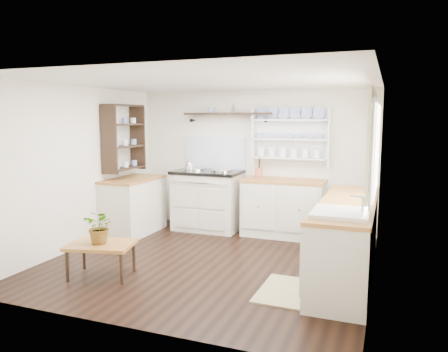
# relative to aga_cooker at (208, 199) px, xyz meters

# --- Properties ---
(floor) EXTENTS (4.00, 3.80, 0.01)m
(floor) POSITION_rel_aga_cooker_xyz_m (0.68, -1.57, -0.50)
(floor) COLOR black
(floor) RESTS_ON ground
(wall_back) EXTENTS (4.00, 0.02, 2.30)m
(wall_back) POSITION_rel_aga_cooker_xyz_m (0.68, 0.33, 0.65)
(wall_back) COLOR silver
(wall_back) RESTS_ON ground
(wall_right) EXTENTS (0.02, 3.80, 2.30)m
(wall_right) POSITION_rel_aga_cooker_xyz_m (2.68, -1.57, 0.65)
(wall_right) COLOR silver
(wall_right) RESTS_ON ground
(wall_left) EXTENTS (0.02, 3.80, 2.30)m
(wall_left) POSITION_rel_aga_cooker_xyz_m (-1.32, -1.57, 0.65)
(wall_left) COLOR silver
(wall_left) RESTS_ON ground
(ceiling) EXTENTS (4.00, 3.80, 0.01)m
(ceiling) POSITION_rel_aga_cooker_xyz_m (0.68, -1.57, 1.80)
(ceiling) COLOR white
(ceiling) RESTS_ON wall_back
(window) EXTENTS (0.08, 1.55, 1.22)m
(window) POSITION_rel_aga_cooker_xyz_m (2.63, -1.42, 1.06)
(window) COLOR white
(window) RESTS_ON wall_right
(aga_cooker) EXTENTS (1.11, 0.77, 1.02)m
(aga_cooker) POSITION_rel_aga_cooker_xyz_m (0.00, 0.00, 0.00)
(aga_cooker) COLOR beige
(aga_cooker) RESTS_ON floor
(back_cabinets) EXTENTS (1.27, 0.63, 0.90)m
(back_cabinets) POSITION_rel_aga_cooker_xyz_m (1.28, 0.03, -0.04)
(back_cabinets) COLOR beige
(back_cabinets) RESTS_ON floor
(right_cabinets) EXTENTS (0.62, 2.43, 0.90)m
(right_cabinets) POSITION_rel_aga_cooker_xyz_m (2.38, -1.47, -0.04)
(right_cabinets) COLOR beige
(right_cabinets) RESTS_ON floor
(belfast_sink) EXTENTS (0.55, 0.60, 0.45)m
(belfast_sink) POSITION_rel_aga_cooker_xyz_m (2.38, -2.22, 0.30)
(belfast_sink) COLOR white
(belfast_sink) RESTS_ON right_cabinets
(left_cabinets) EXTENTS (0.62, 1.13, 0.90)m
(left_cabinets) POSITION_rel_aga_cooker_xyz_m (-1.02, -0.67, -0.04)
(left_cabinets) COLOR beige
(left_cabinets) RESTS_ON floor
(plate_rack) EXTENTS (1.20, 0.22, 0.90)m
(plate_rack) POSITION_rel_aga_cooker_xyz_m (1.33, 0.29, 1.05)
(plate_rack) COLOR white
(plate_rack) RESTS_ON wall_back
(high_shelf) EXTENTS (1.50, 0.29, 0.16)m
(high_shelf) POSITION_rel_aga_cooker_xyz_m (0.28, 0.21, 1.41)
(high_shelf) COLOR black
(high_shelf) RESTS_ON wall_back
(left_shelving) EXTENTS (0.28, 0.80, 1.05)m
(left_shelving) POSITION_rel_aga_cooker_xyz_m (-1.16, -0.67, 1.05)
(left_shelving) COLOR black
(left_shelving) RESTS_ON wall_left
(kettle) EXTENTS (0.17, 0.17, 0.21)m
(kettle) POSITION_rel_aga_cooker_xyz_m (-0.28, -0.12, 0.53)
(kettle) COLOR silver
(kettle) RESTS_ON aga_cooker
(utensil_crock) EXTENTS (0.12, 0.12, 0.14)m
(utensil_crock) POSITION_rel_aga_cooker_xyz_m (0.84, 0.11, 0.48)
(utensil_crock) COLOR #AF5A40
(utensil_crock) RESTS_ON back_cabinets
(center_table) EXTENTS (0.84, 0.69, 0.40)m
(center_table) POSITION_rel_aga_cooker_xyz_m (-0.30, -2.49, -0.15)
(center_table) COLOR brown
(center_table) RESTS_ON floor
(potted_plant) EXTENTS (0.36, 0.31, 0.40)m
(potted_plant) POSITION_rel_aga_cooker_xyz_m (-0.30, -2.49, 0.10)
(potted_plant) COLOR #3F7233
(potted_plant) RESTS_ON center_table
(floor_rug) EXTENTS (0.56, 0.86, 0.02)m
(floor_rug) POSITION_rel_aga_cooker_xyz_m (1.83, -2.17, -0.49)
(floor_rug) COLOR olive
(floor_rug) RESTS_ON floor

